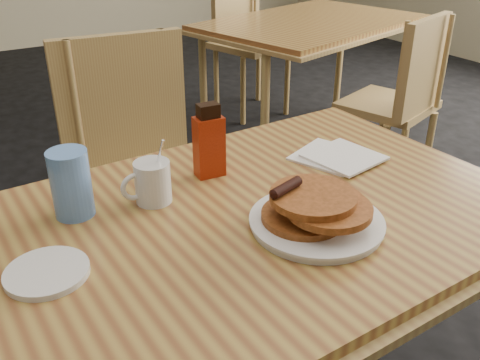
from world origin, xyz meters
name	(u,v)px	position (x,y,z in m)	size (l,w,h in m)	color
main_table	(253,228)	(0.02, -0.04, 0.71)	(1.25, 0.87, 0.75)	olive
neighbor_table	(312,27)	(1.45, 1.55, 0.71)	(1.43, 1.14, 0.75)	olive
chair_main_far	(138,156)	(0.05, 0.71, 0.58)	(0.48, 0.48, 0.97)	#A3884C
chair_neighbor_far	(244,25)	(1.46, 2.30, 0.59)	(0.55, 0.56, 0.99)	#A3884C
chair_neighbor_near	(403,91)	(1.45, 0.83, 0.53)	(0.51, 0.52, 0.89)	#A3884C
pancake_plate	(316,214)	(0.10, -0.16, 0.78)	(0.27, 0.27, 0.10)	silver
coffee_mug	(152,182)	(-0.14, 0.11, 0.80)	(0.11, 0.08, 0.15)	silver
syrup_bottle	(209,143)	(0.03, 0.16, 0.83)	(0.07, 0.05, 0.18)	maroon
napkin_stack	(337,156)	(0.35, 0.07, 0.76)	(0.22, 0.23, 0.01)	silver
blue_tumbler	(71,184)	(-0.30, 0.15, 0.82)	(0.08, 0.08, 0.15)	#5886D0
side_saucer	(47,272)	(-0.41, -0.04, 0.76)	(0.15, 0.15, 0.01)	silver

